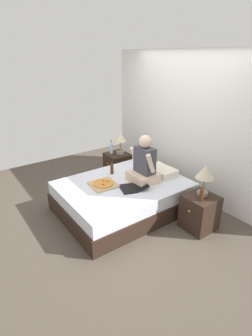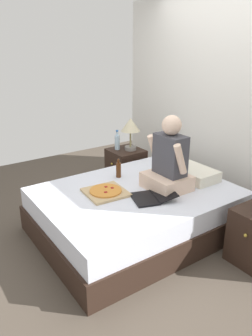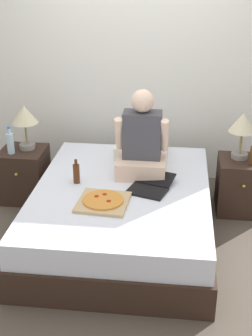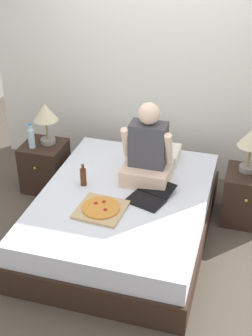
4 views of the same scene
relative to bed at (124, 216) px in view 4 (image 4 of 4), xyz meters
name	(u,v)px [view 4 (image 4 of 4)]	position (x,y,z in m)	size (l,w,h in m)	color
ground_plane	(124,236)	(0.00, 0.00, -0.24)	(5.81, 5.81, 0.00)	#4C4238
wall_back	(160,67)	(0.00, 1.37, 1.01)	(3.81, 0.12, 2.50)	silver
bed	(124,216)	(0.00, 0.00, 0.00)	(1.54, 2.03, 0.49)	black
nightstand_left	(45,166)	(-1.08, 0.61, 0.03)	(0.44, 0.47, 0.53)	black
lamp_on_left_nightstand	(46,115)	(-1.04, 0.66, 0.62)	(0.26, 0.26, 0.45)	gray
water_bottle	(31,138)	(-1.16, 0.52, 0.40)	(0.07, 0.07, 0.28)	silver
nightstand_right	(246,196)	(1.08, 0.61, 0.03)	(0.44, 0.47, 0.53)	black
lamp_on_right_nightstand	(252,140)	(1.05, 0.66, 0.62)	(0.26, 0.26, 0.45)	gray
pillow	(154,153)	(0.11, 0.73, 0.31)	(0.52, 0.34, 0.12)	silver
person_seated	(148,153)	(0.14, 0.31, 0.54)	(0.47, 0.40, 0.78)	beige
laptop	(149,196)	(0.24, 0.00, 0.27)	(0.43, 0.49, 0.07)	black
pizza_box	(101,209)	(-0.12, -0.30, 0.27)	(0.43, 0.43, 0.05)	tan
beer_bottle_on_bed	(83,177)	(-0.41, 0.05, 0.34)	(0.06, 0.06, 0.22)	#4C2811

